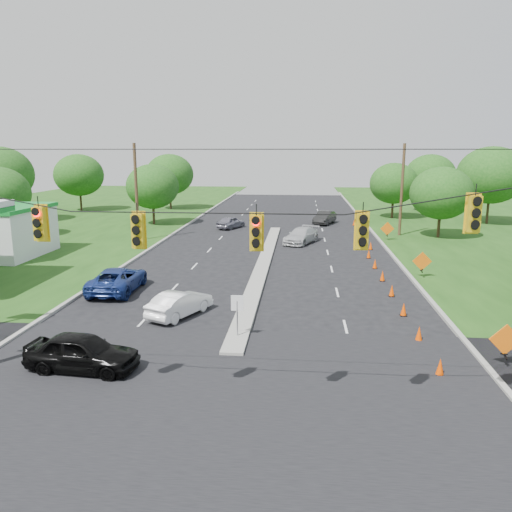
# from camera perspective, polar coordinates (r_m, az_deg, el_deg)

# --- Properties ---
(ground) EXTENTS (160.00, 160.00, 0.00)m
(ground) POSITION_cam_1_polar(r_m,az_deg,el_deg) (17.50, -4.77, -16.63)
(ground) COLOR black
(ground) RESTS_ON ground
(cross_street) EXTENTS (160.00, 14.00, 0.02)m
(cross_street) POSITION_cam_1_polar(r_m,az_deg,el_deg) (17.50, -4.77, -16.63)
(cross_street) COLOR black
(cross_street) RESTS_ON ground
(curb_left) EXTENTS (0.25, 110.00, 0.16)m
(curb_left) POSITION_cam_1_polar(r_m,az_deg,el_deg) (47.66, -10.51, 1.71)
(curb_left) COLOR gray
(curb_left) RESTS_ON ground
(curb_right) EXTENTS (0.25, 110.00, 0.16)m
(curb_right) POSITION_cam_1_polar(r_m,az_deg,el_deg) (46.46, 14.24, 1.28)
(curb_right) COLOR gray
(curb_right) RESTS_ON ground
(median) EXTENTS (1.00, 34.00, 0.18)m
(median) POSITION_cam_1_polar(r_m,az_deg,el_deg) (37.17, 0.84, -0.99)
(median) COLOR gray
(median) RESTS_ON ground
(median_sign) EXTENTS (0.55, 0.06, 2.05)m
(median_sign) POSITION_cam_1_polar(r_m,az_deg,el_deg) (22.39, -2.16, -5.97)
(median_sign) COLOR gray
(median_sign) RESTS_ON ground
(signal_span) EXTENTS (25.60, 0.32, 9.00)m
(signal_span) POSITION_cam_1_polar(r_m,az_deg,el_deg) (14.79, -5.96, -1.37)
(signal_span) COLOR #422D1C
(signal_span) RESTS_ON ground
(utility_pole_far_left) EXTENTS (0.28, 0.28, 9.00)m
(utility_pole_far_left) POSITION_cam_1_polar(r_m,az_deg,el_deg) (47.79, -13.51, 7.06)
(utility_pole_far_left) COLOR #422D1C
(utility_pole_far_left) RESTS_ON ground
(utility_pole_far_right) EXTENTS (0.28, 0.28, 9.00)m
(utility_pole_far_right) POSITION_cam_1_polar(r_m,az_deg,el_deg) (51.18, 16.33, 7.21)
(utility_pole_far_right) COLOR #422D1C
(utility_pole_far_right) RESTS_ON ground
(cone_0) EXTENTS (0.32, 0.32, 0.70)m
(cone_0) POSITION_cam_1_polar(r_m,az_deg,el_deg) (20.51, 20.29, -11.81)
(cone_0) COLOR #FC4700
(cone_0) RESTS_ON ground
(cone_1) EXTENTS (0.32, 0.32, 0.70)m
(cone_1) POSITION_cam_1_polar(r_m,az_deg,el_deg) (23.66, 18.14, -8.44)
(cone_1) COLOR #FC4700
(cone_1) RESTS_ON ground
(cone_2) EXTENTS (0.32, 0.32, 0.70)m
(cone_2) POSITION_cam_1_polar(r_m,az_deg,el_deg) (26.89, 16.52, -5.85)
(cone_2) COLOR #FC4700
(cone_2) RESTS_ON ground
(cone_3) EXTENTS (0.32, 0.32, 0.70)m
(cone_3) POSITION_cam_1_polar(r_m,az_deg,el_deg) (30.18, 15.26, -3.83)
(cone_3) COLOR #FC4700
(cone_3) RESTS_ON ground
(cone_4) EXTENTS (0.32, 0.32, 0.70)m
(cone_4) POSITION_cam_1_polar(r_m,az_deg,el_deg) (33.52, 14.26, -2.20)
(cone_4) COLOR #FC4700
(cone_4) RESTS_ON ground
(cone_5) EXTENTS (0.32, 0.32, 0.70)m
(cone_5) POSITION_cam_1_polar(r_m,az_deg,el_deg) (36.89, 13.44, -0.87)
(cone_5) COLOR #FC4700
(cone_5) RESTS_ON ground
(cone_6) EXTENTS (0.32, 0.32, 0.70)m
(cone_6) POSITION_cam_1_polar(r_m,az_deg,el_deg) (40.27, 12.76, 0.24)
(cone_6) COLOR #FC4700
(cone_6) RESTS_ON ground
(cone_7) EXTENTS (0.32, 0.32, 0.70)m
(cone_7) POSITION_cam_1_polar(r_m,az_deg,el_deg) (43.76, 12.97, 1.16)
(cone_7) COLOR #FC4700
(cone_7) RESTS_ON ground
(cone_8) EXTENTS (0.32, 0.32, 0.70)m
(cone_8) POSITION_cam_1_polar(r_m,az_deg,el_deg) (47.17, 12.42, 1.96)
(cone_8) COLOR #FC4700
(cone_8) RESTS_ON ground
(cone_9) EXTENTS (0.32, 0.32, 0.70)m
(cone_9) POSITION_cam_1_polar(r_m,az_deg,el_deg) (50.60, 11.94, 2.65)
(cone_9) COLOR #FC4700
(cone_9) RESTS_ON ground
(cone_10) EXTENTS (0.32, 0.32, 0.70)m
(cone_10) POSITION_cam_1_polar(r_m,az_deg,el_deg) (54.03, 11.53, 3.25)
(cone_10) COLOR #FC4700
(cone_10) RESTS_ON ground
(cone_11) EXTENTS (0.32, 0.32, 0.70)m
(cone_11) POSITION_cam_1_polar(r_m,az_deg,el_deg) (57.48, 11.17, 3.78)
(cone_11) COLOR #FC4700
(cone_11) RESTS_ON ground
(work_sign_0) EXTENTS (1.27, 0.58, 1.37)m
(work_sign_0) POSITION_cam_1_polar(r_m,az_deg,el_deg) (21.96, 26.63, -8.68)
(work_sign_0) COLOR black
(work_sign_0) RESTS_ON ground
(work_sign_1) EXTENTS (1.27, 0.58, 1.37)m
(work_sign_1) POSITION_cam_1_polar(r_m,az_deg,el_deg) (34.83, 18.44, -0.67)
(work_sign_1) COLOR black
(work_sign_1) RESTS_ON ground
(work_sign_2) EXTENTS (1.27, 0.58, 1.37)m
(work_sign_2) POSITION_cam_1_polar(r_m,az_deg,el_deg) (48.33, 14.77, 2.97)
(work_sign_2) COLOR black
(work_sign_2) RESTS_ON ground
(tree_4) EXTENTS (6.72, 6.72, 7.84)m
(tree_4) POSITION_cam_1_polar(r_m,az_deg,el_deg) (73.91, -19.58, 8.71)
(tree_4) COLOR black
(tree_4) RESTS_ON ground
(tree_5) EXTENTS (5.88, 5.88, 6.86)m
(tree_5) POSITION_cam_1_polar(r_m,az_deg,el_deg) (57.75, -11.75, 7.78)
(tree_5) COLOR black
(tree_5) RESTS_ON ground
(tree_6) EXTENTS (6.72, 6.72, 7.84)m
(tree_6) POSITION_cam_1_polar(r_m,az_deg,el_deg) (72.66, -9.84, 9.17)
(tree_6) COLOR black
(tree_6) RESTS_ON ground
(tree_9) EXTENTS (5.88, 5.88, 6.86)m
(tree_9) POSITION_cam_1_polar(r_m,az_deg,el_deg) (51.01, 20.42, 6.75)
(tree_9) COLOR black
(tree_9) RESTS_ON ground
(tree_10) EXTENTS (7.56, 7.56, 8.82)m
(tree_10) POSITION_cam_1_polar(r_m,az_deg,el_deg) (62.86, 25.28, 8.35)
(tree_10) COLOR black
(tree_10) RESTS_ON ground
(tree_11) EXTENTS (6.72, 6.72, 7.84)m
(tree_11) POSITION_cam_1_polar(r_m,az_deg,el_deg) (72.27, 19.28, 8.67)
(tree_11) COLOR black
(tree_11) RESTS_ON ground
(tree_12) EXTENTS (5.88, 5.88, 6.86)m
(tree_12) POSITION_cam_1_polar(r_m,az_deg,el_deg) (64.22, 15.48, 8.00)
(tree_12) COLOR black
(tree_12) RESTS_ON ground
(black_sedan) EXTENTS (4.50, 2.13, 1.49)m
(black_sedan) POSITION_cam_1_polar(r_m,az_deg,el_deg) (20.67, -19.24, -10.35)
(black_sedan) COLOR black
(black_sedan) RESTS_ON ground
(white_sedan) EXTENTS (2.94, 4.20, 1.31)m
(white_sedan) POSITION_cam_1_polar(r_m,az_deg,el_deg) (26.00, -8.69, -5.38)
(white_sedan) COLOR white
(white_sedan) RESTS_ON ground
(blue_pickup) EXTENTS (2.55, 5.36, 1.48)m
(blue_pickup) POSITION_cam_1_polar(r_m,az_deg,el_deg) (31.20, -15.52, -2.59)
(blue_pickup) COLOR navy
(blue_pickup) RESTS_ON ground
(silver_car_far) EXTENTS (3.73, 5.26, 1.41)m
(silver_car_far) POSITION_cam_1_polar(r_m,az_deg,el_deg) (45.75, 5.19, 2.34)
(silver_car_far) COLOR #BCBDBF
(silver_car_far) RESTS_ON ground
(silver_car_oncoming) EXTENTS (3.07, 4.22, 1.34)m
(silver_car_oncoming) POSITION_cam_1_polar(r_m,az_deg,el_deg) (54.38, -2.89, 3.87)
(silver_car_oncoming) COLOR slate
(silver_car_oncoming) RESTS_ON ground
(dark_car_receding) EXTENTS (2.96, 4.73, 1.47)m
(dark_car_receding) POSITION_cam_1_polar(r_m,az_deg,el_deg) (58.11, 7.85, 4.37)
(dark_car_receding) COLOR black
(dark_car_receding) RESTS_ON ground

